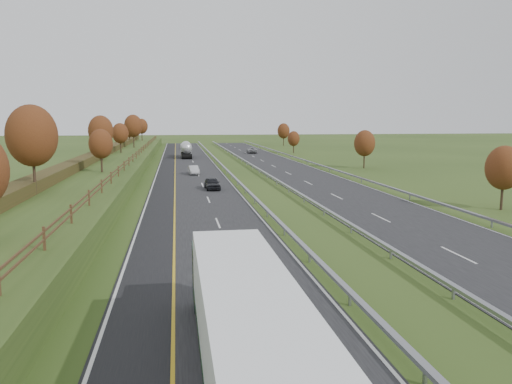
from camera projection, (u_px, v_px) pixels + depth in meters
ground at (246, 177)px, 72.94m from camera, size 400.00×400.00×0.00m
near_carriageway at (190, 174)px, 76.57m from camera, size 10.50×200.00×0.04m
far_carriageway at (294, 172)px, 79.14m from camera, size 10.50×200.00×0.04m
hard_shoulder at (165, 175)px, 75.98m from camera, size 3.00×200.00×0.04m
lane_markings at (231, 173)px, 77.45m from camera, size 26.75×200.00×0.01m
embankment_left at (102, 169)px, 74.40m from camera, size 12.00×200.00×2.00m
hedge_left at (88, 159)px, 73.86m from camera, size 2.20×180.00×1.10m
fence_left at (132, 158)px, 74.45m from camera, size 0.12×189.06×1.20m
median_barrier_near at (227, 170)px, 77.37m from camera, size 0.32×200.00×0.71m
median_barrier_far at (259, 169)px, 78.17m from camera, size 0.32×200.00×0.71m
outer_barrier_far at (330, 168)px, 79.96m from camera, size 0.32×200.00×0.71m
trees_left at (99, 134)px, 70.38m from camera, size 6.64×164.30×7.66m
trees_far at (323, 138)px, 109.15m from camera, size 8.45×118.60×7.12m
box_lorry at (244, 330)px, 14.55m from camera, size 2.58×16.28×4.06m
road_tanker at (186, 149)px, 109.98m from camera, size 2.40×11.22×3.46m
car_dark_near at (212, 183)px, 60.05m from camera, size 1.88×4.26×1.42m
car_silver_mid at (194, 170)px, 76.36m from camera, size 1.73×4.09×1.31m
car_small_far at (185, 147)px, 140.57m from camera, size 2.19×4.55×1.28m
car_oncoming at (252, 150)px, 123.84m from camera, size 2.66×5.31×1.44m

